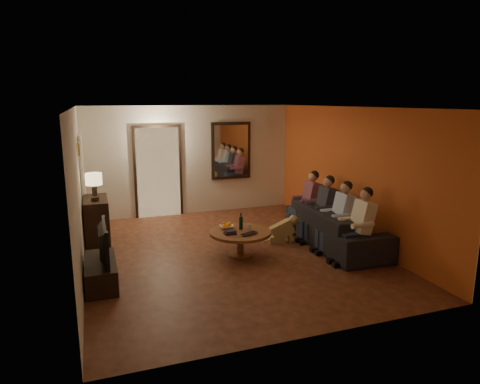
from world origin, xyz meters
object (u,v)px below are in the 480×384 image
object	(u,v)px
tv	(99,243)
dog	(282,229)
table_lamp	(94,187)
laptop	(251,234)
coffee_table	(240,243)
bowl	(227,227)
dresser	(97,220)
person_c	(323,211)
tv_stand	(101,272)
wine_bottle	(241,221)
person_b	(340,219)
person_d	(308,204)
person_a	(359,228)
sofa	(335,226)

from	to	relation	value
tv	dog	xyz separation A→B (m)	(3.38, 0.85, -0.38)
table_lamp	laptop	world-z (taller)	table_lamp
coffee_table	bowl	world-z (taller)	bowl
dresser	person_c	xyz separation A→B (m)	(4.17, -1.40, 0.17)
tv_stand	wine_bottle	xyz separation A→B (m)	(2.43, 0.56, 0.42)
person_b	tv	bearing A→B (deg)	-178.80
person_b	person_d	size ratio (longest dim) A/B	1.00
coffee_table	person_d	bearing A→B (deg)	24.80
dog	tv	bearing A→B (deg)	-156.21
person_a	person_c	distance (m)	1.20
sofa	person_d	size ratio (longest dim) A/B	2.10
table_lamp	person_c	world-z (taller)	table_lamp
table_lamp	person_c	xyz separation A→B (m)	(4.17, -1.18, -0.54)
table_lamp	person_c	distance (m)	4.37
person_b	laptop	distance (m)	1.70
dresser	person_b	xyz separation A→B (m)	(4.17, -2.00, 0.17)
person_b	coffee_table	size ratio (longest dim) A/B	1.10
sofa	person_d	xyz separation A→B (m)	(-0.10, 0.90, 0.23)
tv_stand	wine_bottle	bearing A→B (deg)	12.96
person_d	bowl	bearing A→B (deg)	-162.87
person_a	dog	xyz separation A→B (m)	(-0.79, 1.36, -0.32)
person_c	coffee_table	world-z (taller)	person_c
table_lamp	tv	size ratio (longest dim) A/B	0.55
coffee_table	laptop	distance (m)	0.38
table_lamp	person_a	bearing A→B (deg)	-29.72
person_c	bowl	size ratio (longest dim) A/B	4.63
sofa	dog	world-z (taller)	sofa
sofa	wine_bottle	distance (m)	1.86
person_a	laptop	xyz separation A→B (m)	(-1.69, 0.69, -0.14)
tv_stand	laptop	size ratio (longest dim) A/B	3.40
wine_bottle	laptop	bearing A→B (deg)	-82.50
person_b	dresser	bearing A→B (deg)	154.37
person_d	dog	world-z (taller)	person_d
coffee_table	bowl	xyz separation A→B (m)	(-0.18, 0.22, 0.26)
table_lamp	sofa	xyz separation A→B (m)	(4.27, -1.48, -0.77)
bowl	wine_bottle	size ratio (longest dim) A/B	0.84
tv	laptop	distance (m)	2.50
table_lamp	tv	xyz separation A→B (m)	(0.00, -1.87, -0.48)
dog	wine_bottle	size ratio (longest dim) A/B	1.81
laptop	dog	bearing A→B (deg)	12.59
table_lamp	person_d	world-z (taller)	table_lamp
bowl	sofa	bearing A→B (deg)	-8.04
tv	person_c	world-z (taller)	person_c
table_lamp	person_d	bearing A→B (deg)	-7.95
dresser	person_a	xyz separation A→B (m)	(4.17, -2.60, 0.17)
dresser	person_b	bearing A→B (deg)	-25.63
person_d	tv_stand	bearing A→B (deg)	-162.86
dresser	sofa	xyz separation A→B (m)	(4.27, -1.70, -0.07)
person_b	person_d	world-z (taller)	same
person_a	person_b	distance (m)	0.60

